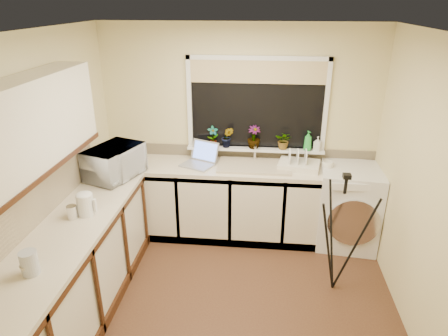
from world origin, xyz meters
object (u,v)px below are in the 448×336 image
at_px(plant_c, 254,137).
at_px(dish_rack, 299,165).
at_px(plant_b, 227,137).
at_px(soap_bottle_clear, 318,144).
at_px(cup_left, 28,270).
at_px(tripod, 339,234).
at_px(plant_a, 213,136).
at_px(glass_jug, 29,263).
at_px(cup_back, 328,166).
at_px(soap_bottle_green, 308,141).
at_px(microwave, 115,162).
at_px(kettle, 85,205).
at_px(laptop, 201,159).
at_px(plant_d, 284,140).
at_px(steel_jar, 72,212).
at_px(washing_machine, 348,206).

bearing_deg(plant_c, dish_rack, -20.35).
distance_m(plant_b, soap_bottle_clear, 1.04).
xyz_separation_m(dish_rack, cup_left, (-2.00, -2.12, 0.01)).
distance_m(tripod, soap_bottle_clear, 1.22).
bearing_deg(plant_a, soap_bottle_clear, -0.69).
height_order(dish_rack, soap_bottle_clear, soap_bottle_clear).
relative_size(glass_jug, cup_back, 1.38).
xyz_separation_m(plant_a, cup_back, (1.32, -0.22, -0.22)).
xyz_separation_m(glass_jug, plant_c, (1.46, 2.30, 0.19)).
relative_size(tripod, soap_bottle_green, 5.36).
bearing_deg(plant_c, glass_jug, -122.49).
height_order(microwave, cup_left, microwave).
height_order(kettle, soap_bottle_clear, soap_bottle_clear).
distance_m(plant_c, soap_bottle_clear, 0.73).
relative_size(laptop, tripod, 0.37).
bearing_deg(plant_d, laptop, -168.51).
distance_m(plant_d, soap_bottle_clear, 0.38).
height_order(plant_d, soap_bottle_clear, plant_d).
relative_size(plant_a, plant_c, 0.93).
distance_m(microwave, plant_b, 1.31).
xyz_separation_m(microwave, cup_left, (-0.02, -1.67, -0.12)).
height_order(steel_jar, cup_back, steel_jar).
bearing_deg(plant_d, plant_c, -179.77).
distance_m(laptop, plant_a, 0.31).
bearing_deg(plant_a, plant_c, -0.68).
height_order(kettle, microwave, microwave).
height_order(washing_machine, steel_jar, steel_jar).
relative_size(plant_a, soap_bottle_green, 1.06).
distance_m(dish_rack, plant_c, 0.61).
height_order(tripod, plant_d, plant_d).
distance_m(dish_rack, tripod, 1.03).
relative_size(laptop, steel_jar, 3.76).
relative_size(washing_machine, plant_d, 4.43).
bearing_deg(dish_rack, steel_jar, -136.02).
xyz_separation_m(plant_d, soap_bottle_clear, (0.38, -0.01, -0.02)).
distance_m(steel_jar, cup_back, 2.70).
xyz_separation_m(laptop, steel_jar, (-0.92, -1.35, -0.01)).
bearing_deg(glass_jug, microwave, 89.69).
bearing_deg(microwave, tripod, -82.16).
xyz_separation_m(plant_b, plant_d, (0.66, 0.01, -0.02)).
bearing_deg(microwave, washing_machine, -61.98).
bearing_deg(plant_b, soap_bottle_clear, 0.05).
relative_size(kettle, cup_back, 1.51).
xyz_separation_m(dish_rack, soap_bottle_clear, (0.21, 0.18, 0.20)).
bearing_deg(soap_bottle_clear, dish_rack, -138.75).
relative_size(dish_rack, plant_a, 1.82).
bearing_deg(cup_left, plant_c, 57.47).
height_order(kettle, soap_bottle_green, soap_bottle_green).
xyz_separation_m(kettle, soap_bottle_clear, (2.16, 1.45, 0.14)).
height_order(microwave, cup_back, microwave).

